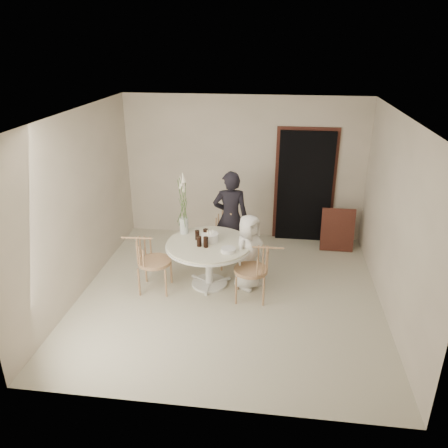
# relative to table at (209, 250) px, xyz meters

# --- Properties ---
(ground) EXTENTS (4.50, 4.50, 0.00)m
(ground) POSITION_rel_table_xyz_m (0.35, -0.25, -0.62)
(ground) COLOR beige
(ground) RESTS_ON ground
(room_shell) EXTENTS (4.50, 4.50, 4.50)m
(room_shell) POSITION_rel_table_xyz_m (0.35, -0.25, 1.00)
(room_shell) COLOR silver
(room_shell) RESTS_ON ground
(doorway) EXTENTS (1.00, 0.10, 2.10)m
(doorway) POSITION_rel_table_xyz_m (1.50, 1.94, 0.43)
(doorway) COLOR black
(doorway) RESTS_ON ground
(door_trim) EXTENTS (1.12, 0.03, 2.22)m
(door_trim) POSITION_rel_table_xyz_m (1.50, 1.98, 0.49)
(door_trim) COLOR #572A1D
(door_trim) RESTS_ON ground
(table) EXTENTS (1.33, 1.33, 0.73)m
(table) POSITION_rel_table_xyz_m (0.00, 0.00, 0.00)
(table) COLOR white
(table) RESTS_ON ground
(picture_frame) EXTENTS (0.60, 0.18, 0.79)m
(picture_frame) POSITION_rel_table_xyz_m (2.12, 1.53, -0.22)
(picture_frame) COLOR #572A1D
(picture_frame) RESTS_ON ground
(chair_far) EXTENTS (0.64, 0.66, 0.93)m
(chair_far) POSITION_rel_table_xyz_m (0.21, 0.87, -0.01)
(chair_far) COLOR #A87A5B
(chair_far) RESTS_ON ground
(chair_right) EXTENTS (0.53, 0.50, 0.87)m
(chair_right) POSITION_rel_table_xyz_m (0.79, -0.29, -0.05)
(chair_right) COLOR #A87A5B
(chair_right) RESTS_ON ground
(chair_left) EXTENTS (0.55, 0.51, 0.89)m
(chair_left) POSITION_rel_table_xyz_m (-0.93, -0.25, -0.04)
(chair_left) COLOR #A87A5B
(chair_left) RESTS_ON ground
(girl) EXTENTS (0.64, 0.47, 1.63)m
(girl) POSITION_rel_table_xyz_m (0.23, 0.86, 0.20)
(girl) COLOR black
(girl) RESTS_ON ground
(boy) EXTENTS (0.65, 0.70, 1.20)m
(boy) POSITION_rel_table_xyz_m (0.61, 0.02, -0.01)
(boy) COLOR white
(boy) RESTS_ON ground
(birthday_cake) EXTENTS (0.26, 0.26, 0.18)m
(birthday_cake) POSITION_rel_table_xyz_m (0.00, 0.07, 0.18)
(birthday_cake) COLOR white
(birthday_cake) RESTS_ON table
(cola_tumbler_a) EXTENTS (0.08, 0.08, 0.16)m
(cola_tumbler_a) POSITION_rel_table_xyz_m (-0.13, -0.13, 0.19)
(cola_tumbler_a) COLOR black
(cola_tumbler_a) RESTS_ON table
(cola_tumbler_b) EXTENTS (0.08, 0.08, 0.16)m
(cola_tumbler_b) POSITION_rel_table_xyz_m (-0.02, -0.14, 0.19)
(cola_tumbler_b) COLOR black
(cola_tumbler_b) RESTS_ON table
(cola_tumbler_c) EXTENTS (0.08, 0.08, 0.15)m
(cola_tumbler_c) POSITION_rel_table_xyz_m (-0.20, 0.10, 0.19)
(cola_tumbler_c) COLOR black
(cola_tumbler_c) RESTS_ON table
(cola_tumbler_d) EXTENTS (0.10, 0.10, 0.17)m
(cola_tumbler_d) POSITION_rel_table_xyz_m (-0.07, 0.13, 0.20)
(cola_tumbler_d) COLOR black
(cola_tumbler_d) RESTS_ON table
(plate_stack) EXTENTS (0.23, 0.23, 0.05)m
(plate_stack) POSITION_rel_table_xyz_m (0.33, -0.26, 0.14)
(plate_stack) COLOR white
(plate_stack) RESTS_ON table
(flower_vase) EXTENTS (0.14, 0.14, 1.02)m
(flower_vase) POSITION_rel_table_xyz_m (-0.45, 0.32, 0.51)
(flower_vase) COLOR silver
(flower_vase) RESTS_ON table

